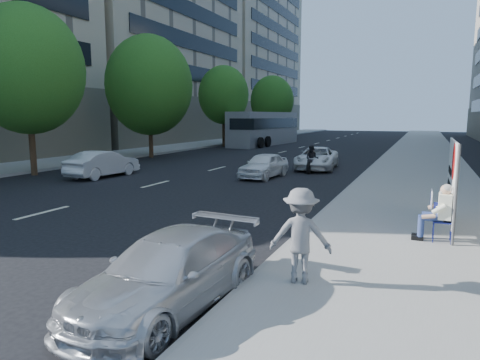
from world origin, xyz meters
The scene contains 17 objects.
ground centered at (0.00, 0.00, 0.00)m, with size 160.00×160.00×0.00m, color black.
near_sidewalk centered at (4.00, 20.00, 0.07)m, with size 5.00×120.00×0.15m, color gray.
far_sidewalk centered at (-16.75, 20.00, 0.07)m, with size 4.50×120.00×0.15m, color gray.
far_bldg_north centered at (-30.00, 62.00, 14.00)m, with size 22.00×28.00×28.00m, color tan.
tree_far_b centered at (-13.70, 8.00, 5.13)m, with size 5.40×5.40×8.24m.
tree_far_c centered at (-13.70, 18.00, 5.02)m, with size 6.00×6.00×8.47m.
tree_far_d centered at (-13.70, 30.00, 4.89)m, with size 4.80×4.80×7.65m.
tree_far_e centered at (-13.70, 44.00, 4.78)m, with size 5.40×5.40×7.89m.
seated_protester centered at (4.48, 2.99, 0.87)m, with size 0.83×1.11×1.31m.
jogger centered at (2.30, -0.57, 0.96)m, with size 1.04×0.60×1.61m, color slate.
protest_banner centered at (4.78, 4.23, 1.40)m, with size 0.08×3.06×2.20m.
parked_sedan centered at (0.62, -2.00, 0.56)m, with size 1.57×3.87×1.12m, color #B4B6BB.
white_sedan_near centered at (-2.89, 11.80, 0.59)m, with size 1.40×3.49×1.19m, color white.
white_sedan_mid centered at (-10.13, 8.91, 0.64)m, with size 1.34×3.86×1.27m, color silver.
white_sedan_far centered at (-1.32, 16.00, 0.61)m, with size 2.02×4.38×1.22m, color white.
motorcycle centered at (-1.22, 14.49, 0.64)m, with size 0.70×2.04×1.42m.
bus centered at (-10.88, 33.77, 1.64)m, with size 3.46×12.22×3.30m.
Camera 1 is at (4.12, -7.34, 2.94)m, focal length 32.00 mm.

